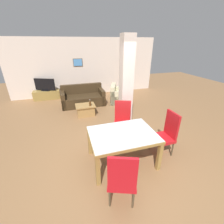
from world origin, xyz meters
name	(u,v)px	position (x,y,z in m)	size (l,w,h in m)	color
ground_plane	(122,160)	(0.00, 0.00, 0.00)	(18.00, 18.00, 0.00)	olive
back_wall	(86,67)	(0.00, 5.18, 1.35)	(7.20, 0.09, 2.70)	beige
divider_pillar	(126,86)	(0.62, 1.41, 1.35)	(0.33, 0.32, 2.70)	beige
dining_table	(122,139)	(0.00, 0.00, 0.59)	(1.40, 1.03, 0.75)	olive
dining_chair_far_right	(122,120)	(0.35, 0.92, 0.55)	(0.59, 0.59, 1.06)	red
dining_chair_head_right	(166,133)	(1.11, 0.00, 0.55)	(0.46, 0.46, 1.06)	red
dining_chair_near_left	(122,178)	(-0.35, -0.91, 0.55)	(0.59, 0.59, 1.06)	red
sofa	(83,98)	(-0.41, 3.73, 0.29)	(1.78, 0.90, 0.83)	#392917
armchair	(120,96)	(1.20, 3.50, 0.28)	(1.12, 1.15, 0.79)	beige
coffee_table	(86,110)	(-0.46, 2.64, 0.21)	(0.70, 0.53, 0.40)	#9E7641
bottle	(90,103)	(-0.29, 2.53, 0.49)	(0.07, 0.07, 0.23)	#4C2D14
tv_stand	(47,95)	(-1.98, 4.90, 0.21)	(1.17, 0.40, 0.42)	olive
tv_screen	(45,85)	(-1.98, 4.90, 0.70)	(0.90, 0.44, 0.57)	black
floor_lamp	(128,67)	(2.01, 4.63, 1.38)	(0.35, 0.35, 1.64)	#B7B7BC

